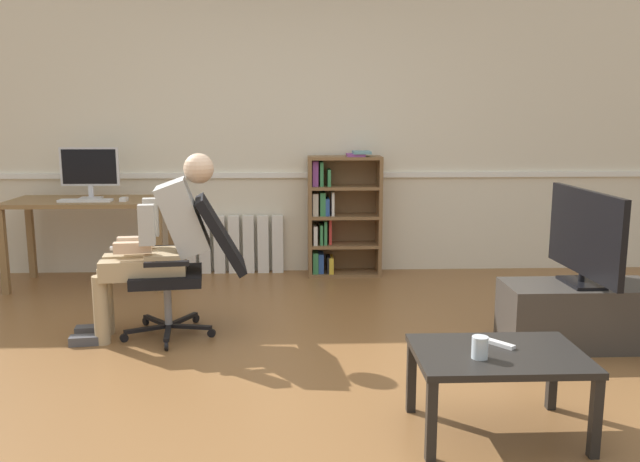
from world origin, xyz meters
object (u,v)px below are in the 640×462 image
computer_mouse (124,199)px  tv_stand (579,315)px  computer_desk (90,211)px  drinking_glass (480,347)px  radiator (234,244)px  person_seated (160,241)px  keyboard (85,200)px  tv_screen (585,235)px  imac_monitor (90,169)px  bookshelf (339,216)px  office_chair (191,260)px  spare_remote (500,344)px  coffee_table (498,362)px

computer_mouse → tv_stand: size_ratio=0.10×
computer_desk → drinking_glass: 3.90m
radiator → person_seated: bearing=-100.4°
keyboard → radiator: keyboard is taller
radiator → person_seated: 1.84m
drinking_glass → computer_desk: bearing=131.8°
tv_stand → tv_screen: 0.52m
imac_monitor → radiator: 1.45m
bookshelf → drinking_glass: size_ratio=11.42×
computer_mouse → office_chair: (0.75, -1.24, -0.25)m
computer_desk → bookshelf: size_ratio=1.18×
tv_screen → drinking_glass: bearing=138.8°
drinking_glass → office_chair: bearing=134.6°
tv_screen → spare_remote: tv_screen is taller
tv_stand → coffee_table: bearing=-127.9°
spare_remote → person_seated: bearing=103.4°
person_seated → keyboard: bearing=-152.5°
person_seated → drinking_glass: bearing=41.2°
radiator → office_chair: office_chair is taller
radiator → office_chair: (-0.13, -1.75, 0.25)m
computer_desk → imac_monitor: imac_monitor is taller
imac_monitor → computer_mouse: (0.33, -0.20, -0.24)m
office_chair → coffee_table: bearing=40.6°
person_seated → drinking_glass: 2.31m
drinking_glass → spare_remote: (0.14, 0.15, -0.04)m
computer_desk → keyboard: keyboard is taller
bookshelf → spare_remote: size_ratio=7.69×
office_chair → tv_stand: bearing=75.1°
radiator → coffee_table: 3.56m
tv_stand → imac_monitor: bearing=153.9°
keyboard → person_seated: person_seated is taller
coffee_table → spare_remote: spare_remote is taller
radiator → coffee_table: size_ratio=1.18×
keyboard → office_chair: office_chair is taller
office_chair → person_seated: person_seated is taller
computer_desk → keyboard: bearing=-85.6°
keyboard → tv_stand: (3.59, -1.55, -0.56)m
person_seated → tv_stand: 2.78m
tv_screen → spare_remote: size_ratio=6.30×
imac_monitor → tv_screen: 4.03m
bookshelf → computer_mouse: bearing=-167.5°
keyboard → tv_screen: bearing=-23.3°
imac_monitor → bookshelf: (2.18, 0.21, -0.46)m
office_chair → tv_screen: tv_screen is taller
radiator → coffee_table: radiator is taller
drinking_glass → keyboard: bearing=133.1°
tv_stand → drinking_glass: bearing=-129.5°
tv_screen → spare_remote: (-0.86, -1.06, -0.32)m
office_chair → spare_remote: 2.18m
office_chair → computer_mouse: bearing=-156.2°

